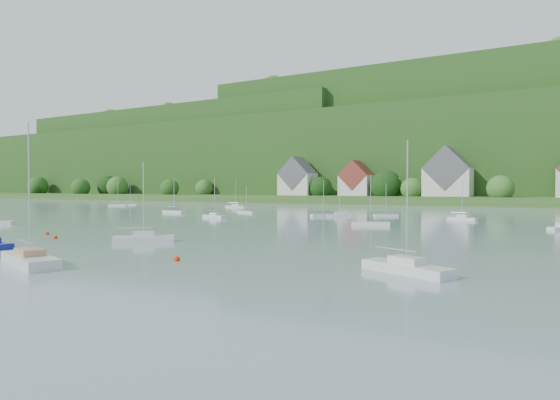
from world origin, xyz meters
name	(u,v)px	position (x,y,z in m)	size (l,w,h in m)	color
far_shore_strip	(440,200)	(0.00, 200.00, 1.50)	(600.00, 60.00, 3.00)	#2F4C1C
forested_ridge	(470,155)	(0.39, 268.57, 22.89)	(620.00, 181.22, 69.89)	#1E4516
village_building_0	(298,180)	(-55.00, 187.00, 9.51)	(14.00, 10.40, 16.00)	beige
village_building_1	(356,181)	(-30.00, 189.00, 8.75)	(12.00, 9.36, 14.00)	beige
village_building_2	(448,176)	(5.00, 188.00, 10.27)	(16.00, 11.44, 18.00)	beige
near_sailboat_2	(30,259)	(4.35, 30.10, 0.52)	(8.30, 4.68, 10.80)	silver
near_sailboat_3	(144,238)	(-0.29, 46.35, 0.46)	(6.02, 5.68, 8.73)	silver
near_sailboat_4	(407,267)	(30.13, 40.84, 0.47)	(6.96, 4.57, 9.17)	silver
mooring_buoy_1	(3,248)	(-8.38, 35.53, 0.00)	(0.45, 0.45, 0.45)	silver
mooring_buoy_2	(177,261)	(12.45, 37.42, 0.00)	(0.50, 0.50, 0.50)	red
mooring_buoy_3	(55,239)	(-11.66, 43.63, 0.00)	(0.47, 0.47, 0.47)	red
mooring_buoy_5	(47,235)	(-17.10, 46.35, 0.00)	(0.47, 0.47, 0.47)	red
far_sailboat_cluster	(425,214)	(14.65, 112.15, 0.37)	(205.08, 64.05, 8.71)	silver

